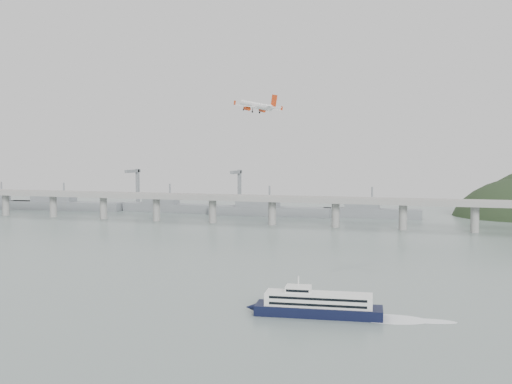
% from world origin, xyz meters
% --- Properties ---
extents(ground, '(900.00, 900.00, 0.00)m').
position_xyz_m(ground, '(0.00, 0.00, 0.00)').
color(ground, slate).
rests_on(ground, ground).
extents(bridge, '(800.00, 22.00, 23.90)m').
position_xyz_m(bridge, '(-1.15, 200.00, 17.65)').
color(bridge, gray).
rests_on(bridge, ground).
extents(distant_fleet, '(453.00, 60.90, 40.00)m').
position_xyz_m(distant_fleet, '(-155.36, 265.08, 6.22)').
color(distant_fleet, slate).
rests_on(distant_fleet, ground).
extents(ferry, '(73.40, 17.64, 13.84)m').
position_xyz_m(ferry, '(53.45, -47.08, 3.75)').
color(ferry, black).
rests_on(ferry, ground).
extents(airliner, '(32.19, 30.15, 9.87)m').
position_xyz_m(airliner, '(-7.09, 80.36, 84.00)').
color(airliner, white).
rests_on(airliner, ground).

